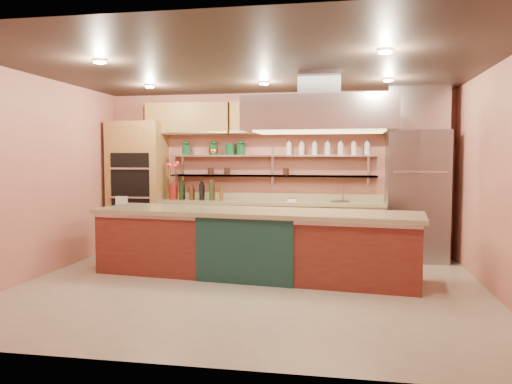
% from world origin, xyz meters
% --- Properties ---
extents(floor, '(6.00, 5.00, 0.02)m').
position_xyz_m(floor, '(0.00, 0.00, -0.01)').
color(floor, gray).
rests_on(floor, ground).
extents(ceiling, '(6.00, 5.00, 0.02)m').
position_xyz_m(ceiling, '(0.00, 0.00, 2.80)').
color(ceiling, black).
rests_on(ceiling, wall_back).
extents(wall_back, '(6.00, 0.04, 2.80)m').
position_xyz_m(wall_back, '(0.00, 2.50, 1.40)').
color(wall_back, '#B26754').
rests_on(wall_back, floor).
extents(wall_front, '(6.00, 0.04, 2.80)m').
position_xyz_m(wall_front, '(0.00, -2.50, 1.40)').
color(wall_front, '#B26754').
rests_on(wall_front, floor).
extents(wall_left, '(0.04, 5.00, 2.80)m').
position_xyz_m(wall_left, '(-3.00, 0.00, 1.40)').
color(wall_left, '#B26754').
rests_on(wall_left, floor).
extents(wall_right, '(0.04, 5.00, 2.80)m').
position_xyz_m(wall_right, '(3.00, 0.00, 1.40)').
color(wall_right, '#B26754').
rests_on(wall_right, floor).
extents(oven_stack, '(0.95, 0.64, 2.30)m').
position_xyz_m(oven_stack, '(-2.45, 2.18, 1.15)').
color(oven_stack, olive).
rests_on(oven_stack, floor).
extents(refrigerator, '(0.95, 0.72, 2.10)m').
position_xyz_m(refrigerator, '(2.35, 2.14, 1.05)').
color(refrigerator, gray).
rests_on(refrigerator, floor).
extents(back_counter, '(3.84, 0.64, 0.93)m').
position_xyz_m(back_counter, '(-0.05, 2.20, 0.47)').
color(back_counter, '#A38262').
rests_on(back_counter, floor).
extents(wall_shelf_lower, '(3.60, 0.26, 0.03)m').
position_xyz_m(wall_shelf_lower, '(-0.05, 2.37, 1.35)').
color(wall_shelf_lower, silver).
rests_on(wall_shelf_lower, wall_back).
extents(wall_shelf_upper, '(3.60, 0.26, 0.03)m').
position_xyz_m(wall_shelf_upper, '(-0.05, 2.37, 1.70)').
color(wall_shelf_upper, silver).
rests_on(wall_shelf_upper, wall_back).
extents(upper_cabinets, '(4.60, 0.36, 0.55)m').
position_xyz_m(upper_cabinets, '(0.00, 2.32, 2.35)').
color(upper_cabinets, olive).
rests_on(upper_cabinets, wall_back).
extents(range_hood, '(2.00, 1.00, 0.45)m').
position_xyz_m(range_hood, '(0.86, 0.59, 2.25)').
color(range_hood, silver).
rests_on(range_hood, ceiling).
extents(ceiling_downlights, '(4.00, 2.80, 0.02)m').
position_xyz_m(ceiling_downlights, '(0.00, 0.20, 2.77)').
color(ceiling_downlights, '#FFE5A5').
rests_on(ceiling_downlights, ceiling).
extents(island, '(4.55, 1.46, 0.93)m').
position_xyz_m(island, '(-0.04, 0.59, 0.47)').
color(island, maroon).
rests_on(island, floor).
extents(flower_vase, '(0.21, 0.21, 0.28)m').
position_xyz_m(flower_vase, '(-1.78, 2.15, 1.07)').
color(flower_vase, maroon).
rests_on(flower_vase, back_counter).
extents(oil_bottle_cluster, '(0.87, 0.35, 0.27)m').
position_xyz_m(oil_bottle_cluster, '(-1.25, 2.15, 1.07)').
color(oil_bottle_cluster, black).
rests_on(oil_bottle_cluster, back_counter).
extents(kitchen_scale, '(0.17, 0.14, 0.08)m').
position_xyz_m(kitchen_scale, '(0.33, 2.15, 0.97)').
color(kitchen_scale, silver).
rests_on(kitchen_scale, back_counter).
extents(bar_faucet, '(0.04, 0.04, 0.22)m').
position_xyz_m(bar_faucet, '(1.18, 2.25, 1.04)').
color(bar_faucet, silver).
rests_on(bar_faucet, back_counter).
extents(copper_kettle, '(0.18, 0.18, 0.13)m').
position_xyz_m(copper_kettle, '(-1.10, 2.37, 1.78)').
color(copper_kettle, orange).
rests_on(copper_kettle, wall_shelf_upper).
extents(green_canister, '(0.17, 0.17, 0.19)m').
position_xyz_m(green_canister, '(-0.80, 2.37, 1.81)').
color(green_canister, '#0E4220').
rests_on(green_canister, wall_shelf_upper).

